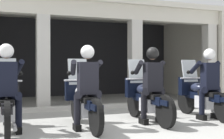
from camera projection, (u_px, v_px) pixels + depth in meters
ground_plane at (83, 107)px, 8.65m from camera, size 80.00×80.00×0.00m
station_building at (75, 43)px, 10.65m from camera, size 9.51×4.11×3.20m
kerb_strip at (97, 107)px, 8.29m from camera, size 9.01×0.24×0.12m
motorcycle_far_left at (6, 104)px, 5.47m from camera, size 0.62×2.04×1.35m
police_officer_far_left at (6, 81)px, 5.20m from camera, size 0.63×0.61×1.58m
motorcycle_center_left at (83, 101)px, 5.84m from camera, size 0.62×2.04×1.35m
police_officer_center_left at (87, 80)px, 5.57m from camera, size 0.63×0.61×1.58m
motorcycle_center_right at (146, 98)px, 6.45m from camera, size 0.62×2.04×1.35m
police_officer_center_right at (152, 78)px, 6.18m from camera, size 0.63×0.61×1.58m
motorcycle_far_right at (201, 96)px, 6.94m from camera, size 0.62×2.04×1.35m
police_officer_far_right at (209, 77)px, 6.67m from camera, size 0.63×0.61×1.58m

